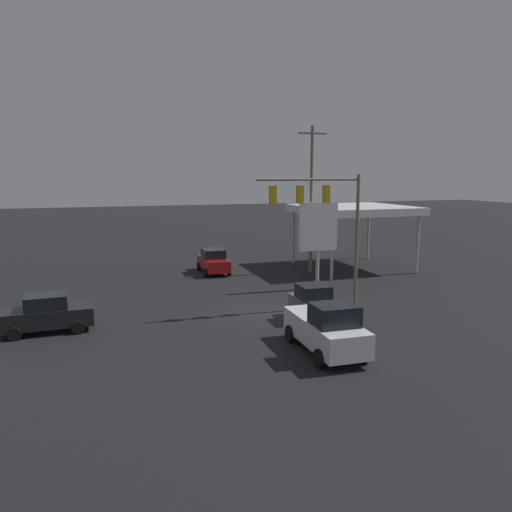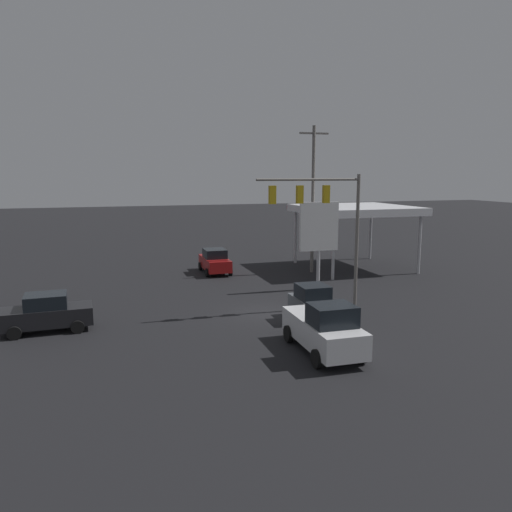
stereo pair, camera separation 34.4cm
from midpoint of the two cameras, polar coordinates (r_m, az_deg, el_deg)
The scene contains 9 objects.
ground_plane at distance 28.78m, azimuth 1.55°, elevation -6.50°, with size 200.00×200.00×0.00m, color black.
traffic_signal_assembly at distance 28.71m, azimuth 8.02°, elevation 5.14°, with size 6.30×0.43×7.86m.
utility_pole at distance 39.92m, azimuth 6.77°, elevation 6.74°, with size 2.40×0.26×11.56m.
gas_station_canopy at distance 42.40m, azimuth 11.46°, elevation 5.15°, with size 8.71×8.74×5.24m.
price_sign at distance 34.06m, azimuth 7.50°, elevation 3.06°, with size 2.76×0.27×6.00m.
sedan_waiting at distance 40.11m, azimuth -4.49°, elevation -0.58°, with size 2.08×4.41×1.93m.
pickup_parked at distance 22.45m, azimuth 8.28°, elevation -8.26°, with size 2.34×5.24×2.40m.
sedan_far at distance 27.31m, azimuth -22.48°, elevation -6.03°, with size 4.47×2.20×1.93m.
hatchback_crossing at distance 27.07m, azimuth 7.02°, elevation -5.51°, with size 2.03×3.84×1.97m.
Camera 2 is at (8.90, 26.21, 7.87)m, focal length 35.00 mm.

